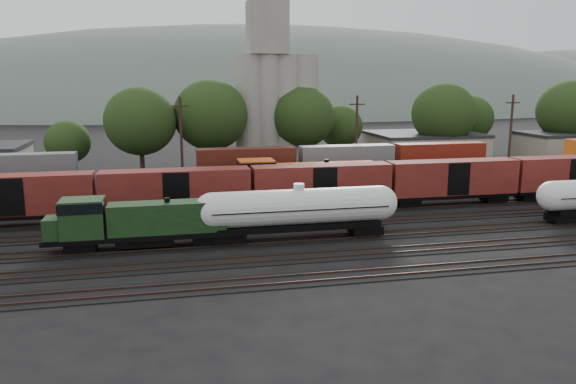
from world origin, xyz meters
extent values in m
plane|color=black|center=(0.00, 0.00, 0.00)|extent=(600.00, 600.00, 0.00)
cube|color=black|center=(0.00, -15.00, 0.04)|extent=(180.00, 3.20, 0.08)
cube|color=#382319|center=(0.00, -15.72, 0.12)|extent=(180.00, 0.08, 0.16)
cube|color=#382319|center=(0.00, -14.28, 0.12)|extent=(180.00, 0.08, 0.16)
cube|color=black|center=(0.00, -10.00, 0.04)|extent=(180.00, 3.20, 0.08)
cube|color=#382319|center=(0.00, -10.72, 0.12)|extent=(180.00, 0.08, 0.16)
cube|color=#382319|center=(0.00, -9.28, 0.12)|extent=(180.00, 0.08, 0.16)
cube|color=black|center=(0.00, -5.00, 0.04)|extent=(180.00, 3.20, 0.08)
cube|color=#382319|center=(0.00, -5.72, 0.12)|extent=(180.00, 0.08, 0.16)
cube|color=#382319|center=(0.00, -4.28, 0.12)|extent=(180.00, 0.08, 0.16)
cube|color=black|center=(0.00, 0.00, 0.04)|extent=(180.00, 3.20, 0.08)
cube|color=#382319|center=(0.00, -0.72, 0.12)|extent=(180.00, 0.08, 0.16)
cube|color=#382319|center=(0.00, 0.72, 0.12)|extent=(180.00, 0.08, 0.16)
cube|color=black|center=(0.00, 5.00, 0.04)|extent=(180.00, 3.20, 0.08)
cube|color=#382319|center=(0.00, 4.28, 0.12)|extent=(180.00, 0.08, 0.16)
cube|color=#382319|center=(0.00, 5.72, 0.12)|extent=(180.00, 0.08, 0.16)
cube|color=black|center=(0.00, 10.00, 0.04)|extent=(180.00, 3.20, 0.08)
cube|color=#382319|center=(0.00, 9.28, 0.12)|extent=(180.00, 0.08, 0.16)
cube|color=#382319|center=(0.00, 10.72, 0.12)|extent=(180.00, 0.08, 0.16)
cube|color=black|center=(0.00, 15.00, 0.04)|extent=(180.00, 3.20, 0.08)
cube|color=#382319|center=(0.00, 14.28, 0.12)|extent=(180.00, 0.08, 0.16)
cube|color=#382319|center=(0.00, 15.72, 0.12)|extent=(180.00, 0.08, 0.16)
cube|color=black|center=(-16.00, -5.00, 1.25)|extent=(16.22, 2.77, 0.38)
cube|color=black|center=(-16.00, -5.00, 0.82)|extent=(4.77, 2.10, 0.76)
cube|color=black|center=(-14.06, -5.00, 2.73)|extent=(9.73, 2.29, 2.58)
cube|color=black|center=(-20.87, -5.00, 3.01)|extent=(3.43, 2.77, 3.15)
cube|color=black|center=(-20.87, -5.00, 4.02)|extent=(3.53, 2.86, 0.86)
cube|color=black|center=(-23.14, -5.00, 2.30)|extent=(1.53, 2.29, 1.72)
cylinder|color=black|center=(-14.06, -5.00, 4.16)|extent=(0.48, 0.48, 0.48)
cube|color=black|center=(-21.19, -5.00, 0.63)|extent=(2.48, 1.91, 0.67)
cube|color=black|center=(-10.81, -5.00, 0.63)|extent=(2.48, 1.91, 0.67)
cylinder|color=silver|center=(-2.63, -5.00, 3.08)|extent=(15.31, 3.15, 3.15)
sphere|color=silver|center=(-10.29, -5.00, 3.08)|extent=(3.15, 3.15, 3.15)
sphere|color=silver|center=(5.03, -5.00, 3.08)|extent=(3.15, 3.15, 3.15)
cylinder|color=silver|center=(-2.63, -5.00, 4.88)|extent=(0.98, 0.98, 0.54)
cube|color=black|center=(-2.63, -5.00, 3.08)|extent=(15.66, 3.31, 0.09)
cube|color=black|center=(-2.63, -5.00, 1.34)|extent=(14.79, 2.39, 0.54)
cube|color=black|center=(-8.89, -5.00, 0.69)|extent=(2.83, 2.18, 0.76)
cube|color=black|center=(3.63, -5.00, 0.69)|extent=(2.83, 2.18, 0.76)
sphere|color=silver|center=(23.03, -5.00, 2.91)|extent=(2.96, 2.96, 2.96)
cube|color=black|center=(24.34, -5.00, 0.66)|extent=(2.66, 2.04, 0.72)
cube|color=black|center=(1.85, 10.00, 1.41)|extent=(19.78, 3.19, 0.44)
cube|color=black|center=(1.85, 10.00, 0.91)|extent=(5.50, 2.42, 0.88)
cube|color=#D95313|center=(4.22, 10.00, 3.11)|extent=(11.87, 2.64, 2.97)
cube|color=#D95313|center=(-4.09, 10.00, 3.44)|extent=(3.96, 3.19, 3.63)
cube|color=black|center=(-4.09, 10.00, 4.60)|extent=(4.07, 3.30, 0.99)
cube|color=#D95313|center=(-6.86, 10.00, 2.62)|extent=(1.76, 2.64, 1.98)
cylinder|color=black|center=(4.22, 10.00, 4.76)|extent=(0.55, 0.55, 0.55)
cube|color=black|center=(-4.48, 10.00, 0.69)|extent=(2.86, 2.20, 0.77)
cube|color=black|center=(8.18, 10.00, 0.69)|extent=(2.86, 2.20, 0.77)
cube|color=black|center=(-28.56, 5.00, 1.20)|extent=(15.00, 2.60, 0.40)
cube|color=maroon|center=(-28.56, 5.00, 3.30)|extent=(15.00, 2.90, 3.80)
cube|color=black|center=(-13.16, 5.00, 1.20)|extent=(15.00, 2.60, 0.40)
cube|color=maroon|center=(-13.16, 5.00, 3.30)|extent=(15.00, 2.90, 3.80)
cube|color=black|center=(2.24, 5.00, 1.20)|extent=(15.00, 2.60, 0.40)
cube|color=maroon|center=(2.24, 5.00, 3.30)|extent=(15.00, 2.90, 3.80)
cube|color=black|center=(17.64, 5.00, 1.20)|extent=(15.00, 2.60, 0.40)
cube|color=maroon|center=(17.64, 5.00, 3.30)|extent=(15.00, 2.90, 3.80)
cube|color=black|center=(33.04, 5.00, 1.20)|extent=(15.00, 2.60, 0.40)
cube|color=maroon|center=(33.04, 5.00, 3.30)|extent=(15.00, 2.90, 3.80)
cube|color=black|center=(0.00, 15.00, 0.50)|extent=(160.00, 2.60, 0.60)
cube|color=maroon|center=(-30.07, 15.00, 2.10)|extent=(12.00, 2.40, 2.60)
cube|color=#535658|center=(-30.07, 15.00, 4.70)|extent=(12.00, 2.40, 2.60)
cube|color=#163A98|center=(-17.27, 15.00, 2.10)|extent=(12.00, 2.40, 2.60)
cube|color=#C05B13|center=(-4.47, 15.00, 2.10)|extent=(12.00, 2.40, 2.60)
cube|color=#481910|center=(-4.47, 15.00, 4.70)|extent=(12.00, 2.40, 2.60)
cube|color=#C16213|center=(8.33, 15.00, 2.10)|extent=(12.00, 2.40, 2.60)
cube|color=slate|center=(8.33, 15.00, 4.70)|extent=(12.00, 2.40, 2.60)
cube|color=beige|center=(21.13, 15.00, 2.10)|extent=(12.00, 2.40, 2.60)
cube|color=maroon|center=(21.13, 15.00, 4.70)|extent=(12.00, 2.40, 2.60)
cube|color=silver|center=(33.93, 15.00, 2.10)|extent=(12.00, 2.40, 2.60)
cylinder|color=gray|center=(-1.00, 36.00, 9.00)|extent=(4.40, 4.40, 18.00)
cylinder|color=gray|center=(2.00, 36.00, 9.00)|extent=(4.40, 4.40, 18.00)
cylinder|color=gray|center=(5.00, 36.00, 9.00)|extent=(4.40, 4.40, 18.00)
cylinder|color=gray|center=(8.00, 36.00, 9.00)|extent=(4.40, 4.40, 18.00)
cube|color=gray|center=(2.00, 36.00, 22.00)|extent=(6.00, 5.00, 8.00)
cube|color=#9E937F|center=(30.00, 38.00, 2.30)|extent=(18.00, 14.00, 4.60)
cube|color=#232326|center=(30.00, 38.00, 4.85)|extent=(18.36, 14.28, 0.50)
cube|color=#9E937F|center=(55.00, 33.00, 2.30)|extent=(16.00, 10.00, 4.60)
cube|color=#232326|center=(55.00, 33.00, 4.85)|extent=(16.32, 10.20, 0.50)
cylinder|color=black|center=(-27.94, 33.92, 1.20)|extent=(0.70, 0.70, 2.41)
ellipsoid|color=#233A15|center=(-27.94, 33.92, 5.24)|extent=(6.53, 6.53, 6.19)
cylinder|color=black|center=(-17.48, 31.25, 1.90)|extent=(0.70, 0.70, 3.80)
ellipsoid|color=#233A15|center=(-17.48, 31.25, 8.28)|extent=(10.31, 10.31, 9.77)
cylinder|color=black|center=(-7.25, 32.83, 2.05)|extent=(0.70, 0.70, 4.10)
ellipsoid|color=#233A15|center=(-7.25, 32.83, 8.93)|extent=(11.12, 11.12, 10.54)
cylinder|color=black|center=(7.48, 35.53, 1.91)|extent=(0.70, 0.70, 3.81)
ellipsoid|color=#233A15|center=(7.48, 35.53, 8.30)|extent=(10.34, 10.34, 9.80)
cylinder|color=black|center=(15.54, 40.69, 1.42)|extent=(0.70, 0.70, 2.84)
ellipsoid|color=#233A15|center=(15.54, 40.69, 6.19)|extent=(7.72, 7.72, 7.31)
cylinder|color=black|center=(31.62, 34.58, 1.97)|extent=(0.70, 0.70, 3.94)
ellipsoid|color=#233A15|center=(31.62, 34.58, 8.58)|extent=(10.69, 10.69, 10.13)
cylinder|color=black|center=(40.88, 42.39, 1.63)|extent=(0.70, 0.70, 3.26)
ellipsoid|color=#233A15|center=(40.88, 42.39, 7.10)|extent=(8.85, 8.85, 8.39)
cylinder|color=black|center=(55.63, 34.59, 2.02)|extent=(0.70, 0.70, 4.05)
ellipsoid|color=#233A15|center=(55.63, 34.59, 8.82)|extent=(10.99, 10.99, 10.41)
cylinder|color=black|center=(-12.00, 22.00, 6.00)|extent=(0.36, 0.36, 12.00)
cube|color=black|center=(-12.00, 22.00, 10.80)|extent=(2.20, 0.18, 0.18)
cylinder|color=black|center=(12.00, 22.00, 6.00)|extent=(0.36, 0.36, 12.00)
cube|color=black|center=(12.00, 22.00, 10.80)|extent=(2.20, 0.18, 0.18)
cylinder|color=black|center=(36.00, 22.00, 6.00)|extent=(0.36, 0.36, 12.00)
cube|color=black|center=(36.00, 22.00, 10.80)|extent=(2.20, 0.18, 0.18)
ellipsoid|color=#59665B|center=(40.00, 260.00, -22.75)|extent=(520.00, 286.00, 130.00)
camera|label=1|loc=(-13.87, -52.27, 14.19)|focal=35.00mm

